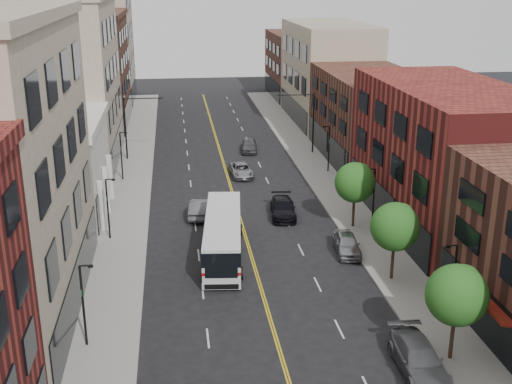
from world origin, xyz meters
name	(u,v)px	position (x,y,z in m)	size (l,w,h in m)	color
sidewalk_left	(130,195)	(-10.00, 35.00, 0.07)	(4.00, 110.00, 0.15)	gray
sidewalk_right	(330,186)	(10.00, 35.00, 0.07)	(4.00, 110.00, 0.15)	gray
bldg_l_white	(45,171)	(-17.00, 31.00, 4.00)	(10.00, 14.00, 8.00)	silver
bldg_l_far_a	(67,84)	(-17.00, 48.00, 9.00)	(10.00, 20.00, 18.00)	gray
bldg_l_far_b	(89,72)	(-17.00, 68.00, 7.50)	(10.00, 20.00, 15.00)	#532A21
bldg_l_far_c	(100,41)	(-17.00, 86.00, 10.00)	(10.00, 16.00, 20.00)	gray
bldg_r_mid	(445,157)	(17.00, 24.00, 6.00)	(10.00, 22.00, 12.00)	maroon
bldg_r_far_a	(370,116)	(17.00, 45.00, 5.00)	(10.00, 20.00, 10.00)	#532A21
bldg_r_far_b	(328,73)	(17.00, 66.00, 7.00)	(10.00, 22.00, 14.00)	gray
bldg_r_far_c	(301,65)	(17.00, 86.00, 5.50)	(10.00, 18.00, 11.00)	#532A21
tree_r_1	(458,293)	(9.39, 4.07, 4.13)	(3.40, 3.40, 5.59)	black
tree_r_2	(396,225)	(9.39, 14.07, 4.13)	(3.40, 3.40, 5.59)	black
tree_r_3	(356,181)	(9.39, 24.07, 4.13)	(3.40, 3.40, 5.59)	black
lamp_l_1	(84,301)	(-10.95, 8.00, 2.97)	(0.81, 0.55, 5.05)	black
lamp_l_2	(108,205)	(-10.95, 24.00, 2.97)	(0.81, 0.55, 5.05)	black
lamp_l_3	(122,153)	(-10.95, 40.00, 2.97)	(0.81, 0.55, 5.05)	black
lamp_r_1	(453,278)	(10.95, 8.00, 2.97)	(0.81, 0.55, 5.05)	black
lamp_r_2	(373,194)	(10.95, 24.00, 2.97)	(0.81, 0.55, 5.05)	black
lamp_r_3	(328,146)	(10.95, 40.00, 2.97)	(0.81, 0.55, 5.05)	black
signal_mast_left	(131,120)	(-10.27, 48.00, 4.65)	(4.49, 0.18, 7.20)	black
signal_mast_right	(307,116)	(10.27, 48.00, 4.65)	(4.49, 0.18, 7.20)	black
city_bus	(223,234)	(-2.12, 19.66, 1.82)	(3.88, 12.35, 3.13)	silver
car_parked_mid	(419,359)	(7.10, 3.13, 0.81)	(2.28, 5.61, 1.63)	#535359
car_parked_far	(347,244)	(7.40, 18.95, 0.76)	(1.80, 4.48, 1.53)	#9FA0A6
car_lane_behind	(199,208)	(-3.54, 28.37, 0.76)	(1.61, 4.62, 1.52)	#545359
car_lane_a	(283,208)	(3.85, 27.46, 0.77)	(2.15, 5.28, 1.53)	black
car_lane_b	(241,170)	(1.50, 39.94, 0.67)	(2.24, 4.85, 1.35)	#93949A
car_lane_c	(249,145)	(3.53, 49.89, 0.78)	(1.85, 4.60, 1.57)	#4A4A4E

